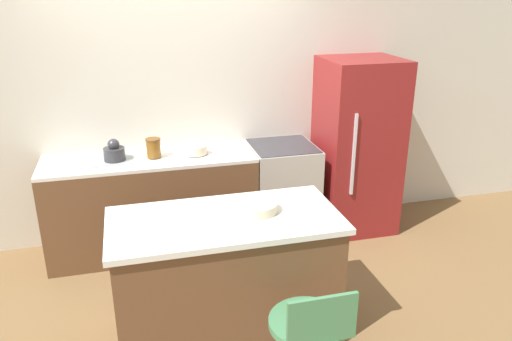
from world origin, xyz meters
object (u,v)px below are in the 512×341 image
mixing_bowl (195,149)px  refrigerator (357,146)px  kettle (114,152)px  oven_range (282,190)px

mixing_bowl → refrigerator: bearing=0.1°
kettle → oven_range: bearing=0.9°
oven_range → refrigerator: bearing=-1.8°
oven_range → mixing_bowl: mixing_bowl is taller
oven_range → mixing_bowl: 0.96m
oven_range → kettle: size_ratio=4.78×
refrigerator → mixing_bowl: 1.58m
refrigerator → kettle: refrigerator is taller
refrigerator → oven_range: bearing=178.2°
refrigerator → mixing_bowl: (-1.58, -0.00, 0.10)m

